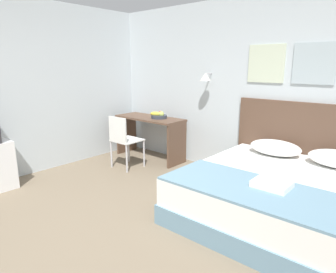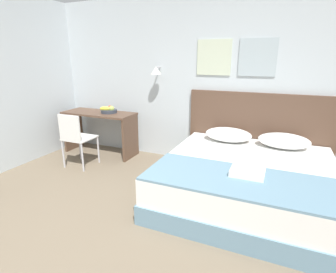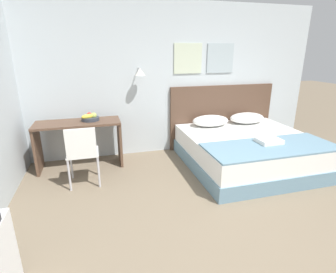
# 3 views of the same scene
# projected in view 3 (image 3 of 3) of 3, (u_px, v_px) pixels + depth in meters

# --- Properties ---
(ground_plane) EXTENTS (24.00, 24.00, 0.00)m
(ground_plane) POSITION_uv_depth(u_px,v_px,m) (249.00, 252.00, 2.52)
(ground_plane) COLOR #756651
(wall_back) EXTENTS (5.72, 0.31, 2.65)m
(wall_back) POSITION_uv_depth(u_px,v_px,m) (169.00, 80.00, 4.72)
(wall_back) COLOR silver
(wall_back) RESTS_ON ground_plane
(bed) EXTENTS (1.99, 1.96, 0.52)m
(bed) POSITION_uv_depth(u_px,v_px,m) (248.00, 150.00, 4.35)
(bed) COLOR #66899E
(bed) RESTS_ON ground_plane
(headboard) EXTENTS (2.11, 0.06, 1.21)m
(headboard) POSITION_uv_depth(u_px,v_px,m) (222.00, 116.00, 5.17)
(headboard) COLOR brown
(headboard) RESTS_ON ground_plane
(pillow_left) EXTENTS (0.67, 0.44, 0.19)m
(pillow_left) POSITION_uv_depth(u_px,v_px,m) (210.00, 121.00, 4.79)
(pillow_left) COLOR white
(pillow_left) RESTS_ON bed
(pillow_right) EXTENTS (0.67, 0.44, 0.19)m
(pillow_right) POSITION_uv_depth(u_px,v_px,m) (247.00, 118.00, 4.99)
(pillow_right) COLOR white
(pillow_right) RESTS_ON bed
(throw_blanket) EXTENTS (1.93, 0.79, 0.02)m
(throw_blanket) POSITION_uv_depth(u_px,v_px,m) (272.00, 147.00, 3.75)
(throw_blanket) COLOR #66899E
(throw_blanket) RESTS_ON bed
(folded_towel_near_foot) EXTENTS (0.34, 0.28, 0.06)m
(folded_towel_near_foot) POSITION_uv_depth(u_px,v_px,m) (269.00, 141.00, 3.87)
(folded_towel_near_foot) COLOR white
(folded_towel_near_foot) RESTS_ON throw_blanket
(desk) EXTENTS (1.32, 0.52, 0.76)m
(desk) POSITION_uv_depth(u_px,v_px,m) (79.00, 135.00, 4.21)
(desk) COLOR brown
(desk) RESTS_ON ground_plane
(desk_chair) EXTENTS (0.43, 0.43, 0.88)m
(desk_chair) POSITION_uv_depth(u_px,v_px,m) (82.00, 151.00, 3.59)
(desk_chair) COLOR white
(desk_chair) RESTS_ON ground_plane
(fruit_bowl) EXTENTS (0.29, 0.28, 0.13)m
(fruit_bowl) POSITION_uv_depth(u_px,v_px,m) (90.00, 118.00, 4.20)
(fruit_bowl) COLOR #333842
(fruit_bowl) RESTS_ON desk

